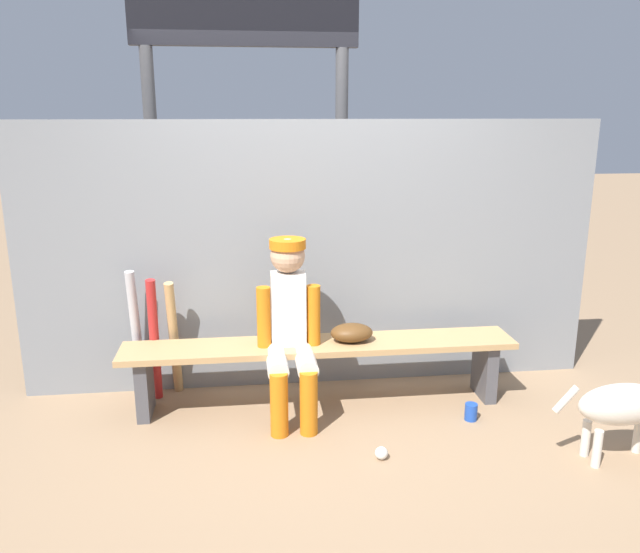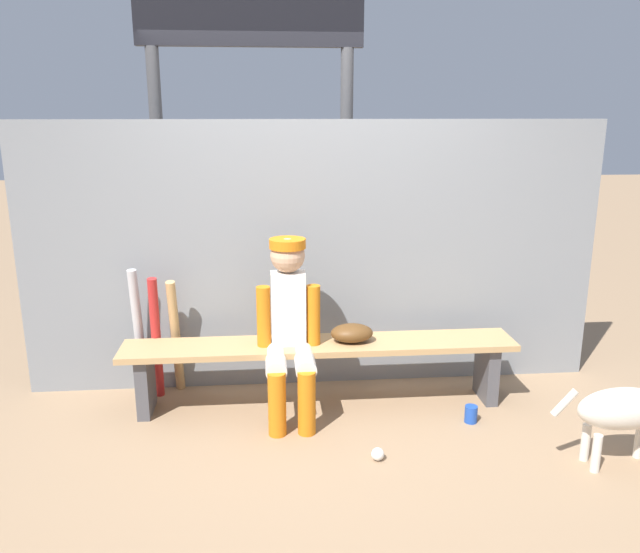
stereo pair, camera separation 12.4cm
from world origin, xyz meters
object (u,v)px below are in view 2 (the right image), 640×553
object	(u,v)px
player_seated	(289,323)
baseball	(378,454)
bat_wood_tan	(176,337)
dog	(633,409)
bat_aluminum_red	(156,339)
cup_on_ground	(471,414)
dugout_bench	(320,356)
baseball_glove	(352,333)
cup_on_bench	(295,336)
scoreboard	(259,47)
bat_aluminum_silver	(139,332)

from	to	relation	value
player_seated	baseball	size ratio (longest dim) A/B	15.50
bat_wood_tan	baseball	distance (m)	1.64
dog	baseball	bearing A→B (deg)	173.37
bat_aluminum_red	cup_on_ground	distance (m)	2.13
player_seated	baseball	distance (m)	0.97
dugout_bench	dog	distance (m)	1.87
dugout_bench	cup_on_ground	world-z (taller)	dugout_bench
baseball_glove	cup_on_bench	bearing A→B (deg)	-179.80
bat_aluminum_red	cup_on_ground	xyz separation A→B (m)	(2.03, -0.54, -0.38)
scoreboard	baseball	bearing A→B (deg)	-72.05
bat_wood_tan	bat_aluminum_silver	distance (m)	0.25
bat_aluminum_silver	cup_on_ground	distance (m)	2.28
baseball	dog	world-z (taller)	dog
dugout_bench	cup_on_ground	distance (m)	1.03
player_seated	dog	size ratio (longest dim) A/B	1.36
player_seated	dog	xyz separation A→B (m)	(1.85, -0.78, -0.29)
player_seated	dugout_bench	bearing A→B (deg)	28.33
bat_aluminum_red	dog	xyz separation A→B (m)	(2.74, -1.09, -0.10)
baseball_glove	cup_on_bench	distance (m)	0.38
bat_aluminum_red	bat_aluminum_silver	distance (m)	0.15
bat_aluminum_red	bat_aluminum_silver	xyz separation A→B (m)	(-0.13, 0.07, 0.02)
baseball_glove	bat_wood_tan	bearing A→B (deg)	166.89
bat_aluminum_red	scoreboard	bearing A→B (deg)	53.55
bat_aluminum_silver	dog	distance (m)	3.10
bat_wood_tan	dog	distance (m)	2.87
bat_wood_tan	dog	xyz separation A→B (m)	(2.62, -1.16, -0.08)
baseball_glove	dog	size ratio (longest dim) A/B	0.33
player_seated	scoreboard	xyz separation A→B (m)	(-0.15, 1.31, 1.77)
dugout_bench	bat_wood_tan	xyz separation A→B (m)	(-0.97, 0.28, 0.07)
dugout_bench	cup_on_bench	xyz separation A→B (m)	(-0.17, -0.00, 0.15)
baseball_glove	bat_aluminum_red	xyz separation A→B (m)	(-1.30, 0.21, -0.07)
bat_aluminum_silver	dog	xyz separation A→B (m)	(2.87, -1.17, -0.12)
baseball_glove	cup_on_ground	world-z (taller)	baseball_glove
player_seated	cup_on_bench	world-z (taller)	player_seated
cup_on_ground	dog	distance (m)	0.95
baseball_glove	cup_on_bench	world-z (taller)	baseball_glove
dog	bat_wood_tan	bearing A→B (deg)	156.10
dugout_bench	dog	xyz separation A→B (m)	(1.65, -0.89, -0.01)
bat_wood_tan	cup_on_bench	xyz separation A→B (m)	(0.81, -0.28, 0.08)
dugout_bench	baseball	bearing A→B (deg)	-69.99
dugout_bench	cup_on_ground	size ratio (longest dim) A/B	23.52
cup_on_bench	scoreboard	distance (m)	2.25
player_seated	cup_on_ground	distance (m)	1.29
cup_on_ground	cup_on_bench	size ratio (longest dim) A/B	1.00
dugout_bench	bat_aluminum_silver	size ratio (longest dim) A/B	2.85
player_seated	bat_aluminum_red	world-z (taller)	player_seated
bat_wood_tan	baseball	size ratio (longest dim) A/B	11.28
player_seated	bat_aluminum_silver	xyz separation A→B (m)	(-1.02, 0.39, -0.17)
cup_on_ground	cup_on_bench	world-z (taller)	cup_on_bench
scoreboard	bat_aluminum_red	bearing A→B (deg)	-126.45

